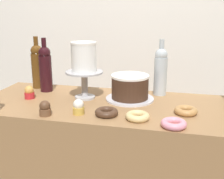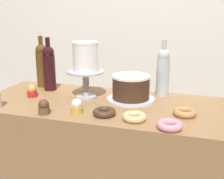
# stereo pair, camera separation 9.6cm
# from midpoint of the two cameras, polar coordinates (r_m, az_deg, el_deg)

# --- Properties ---
(back_wall) EXTENTS (6.00, 0.05, 2.60)m
(back_wall) POSITION_cam_midpoint_polar(r_m,az_deg,el_deg) (2.34, 7.65, 12.21)
(back_wall) COLOR silver
(back_wall) RESTS_ON ground_plane
(cake_stand_pedestal) EXTENTS (0.21, 0.21, 0.16)m
(cake_stand_pedestal) POSITION_cam_midpoint_polar(r_m,az_deg,el_deg) (1.64, -3.47, 1.89)
(cake_stand_pedestal) COLOR #B2B2B7
(cake_stand_pedestal) RESTS_ON display_counter
(white_layer_cake) EXTENTS (0.14, 0.14, 0.16)m
(white_layer_cake) POSITION_cam_midpoint_polar(r_m,az_deg,el_deg) (1.61, -3.55, 6.46)
(white_layer_cake) COLOR white
(white_layer_cake) RESTS_ON cake_stand_pedestal
(silver_serving_platter) EXTENTS (0.27, 0.27, 0.01)m
(silver_serving_platter) POSITION_cam_midpoint_polar(r_m,az_deg,el_deg) (1.63, 5.35, -1.88)
(silver_serving_platter) COLOR silver
(silver_serving_platter) RESTS_ON display_counter
(chocolate_round_cake) EXTENTS (0.21, 0.21, 0.13)m
(chocolate_round_cake) POSITION_cam_midpoint_polar(r_m,az_deg,el_deg) (1.61, 5.42, 0.51)
(chocolate_round_cake) COLOR #3D2619
(chocolate_round_cake) RESTS_ON silver_serving_platter
(wine_bottle_clear) EXTENTS (0.08, 0.08, 0.33)m
(wine_bottle_clear) POSITION_cam_midpoint_polar(r_m,az_deg,el_deg) (1.71, 11.53, 3.50)
(wine_bottle_clear) COLOR #B2BCC1
(wine_bottle_clear) RESTS_ON display_counter
(wine_bottle_dark_red) EXTENTS (0.08, 0.08, 0.33)m
(wine_bottle_dark_red) POSITION_cam_midpoint_polar(r_m,az_deg,el_deg) (1.82, -10.74, 4.32)
(wine_bottle_dark_red) COLOR black
(wine_bottle_dark_red) RESTS_ON display_counter
(wine_bottle_amber) EXTENTS (0.08, 0.08, 0.33)m
(wine_bottle_amber) POSITION_cam_midpoint_polar(r_m,az_deg,el_deg) (1.91, -12.13, 4.81)
(wine_bottle_amber) COLOR #5B3814
(wine_bottle_amber) RESTS_ON display_counter
(cupcake_caramel) EXTENTS (0.06, 0.06, 0.07)m
(cupcake_caramel) POSITION_cam_midpoint_polar(r_m,az_deg,el_deg) (1.72, -13.85, -0.29)
(cupcake_caramel) COLOR red
(cupcake_caramel) RESTS_ON display_counter
(cupcake_vanilla) EXTENTS (0.06, 0.06, 0.07)m
(cupcake_vanilla) POSITION_cam_midpoint_polar(r_m,az_deg,el_deg) (1.42, -4.99, -3.33)
(cupcake_vanilla) COLOR gold
(cupcake_vanilla) RESTS_ON display_counter
(cupcake_chocolate) EXTENTS (0.06, 0.06, 0.07)m
(cupcake_chocolate) POSITION_cam_midpoint_polar(r_m,az_deg,el_deg) (1.44, -11.34, -3.40)
(cupcake_chocolate) COLOR brown
(cupcake_chocolate) RESTS_ON display_counter
(donut_chocolate) EXTENTS (0.11, 0.11, 0.03)m
(donut_chocolate) POSITION_cam_midpoint_polar(r_m,az_deg,el_deg) (1.40, 0.43, -4.47)
(donut_chocolate) COLOR #472D1E
(donut_chocolate) RESTS_ON display_counter
(donut_maple) EXTENTS (0.11, 0.11, 0.03)m
(donut_maple) POSITION_cam_midpoint_polar(r_m,az_deg,el_deg) (1.45, 15.90, -4.35)
(donut_maple) COLOR #B27F47
(donut_maple) RESTS_ON display_counter
(donut_glazed) EXTENTS (0.11, 0.11, 0.03)m
(donut_glazed) POSITION_cam_midpoint_polar(r_m,az_deg,el_deg) (1.35, 6.44, -5.35)
(donut_glazed) COLOR #E0C17F
(donut_glazed) RESTS_ON display_counter
(donut_pink) EXTENTS (0.11, 0.11, 0.03)m
(donut_pink) POSITION_cam_midpoint_polar(r_m,az_deg,el_deg) (1.28, 13.33, -6.84)
(donut_pink) COLOR pink
(donut_pink) RESTS_ON display_counter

